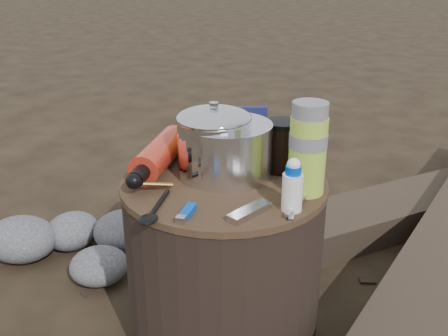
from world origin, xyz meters
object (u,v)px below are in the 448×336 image
at_px(stump, 224,261).
at_px(fuel_bottle, 159,154).
at_px(thermos, 308,149).
at_px(camping_pot, 214,142).
at_px(travel_mug, 282,146).

relative_size(stump, fuel_bottle, 1.58).
bearing_deg(thermos, camping_pot, -180.00).
height_order(stump, thermos, thermos).
bearing_deg(stump, fuel_bottle, 177.09).
height_order(thermos, travel_mug, thermos).
distance_m(thermos, travel_mug, 0.14).
relative_size(camping_pot, thermos, 0.84).
distance_m(camping_pot, fuel_bottle, 0.15).
bearing_deg(thermos, stump, -174.99).
bearing_deg(camping_pot, travel_mug, 36.31).
bearing_deg(camping_pot, stump, -27.30).
bearing_deg(stump, thermos, 5.01).
xyz_separation_m(stump, camping_pot, (-0.03, 0.02, 0.31)).
xyz_separation_m(camping_pot, thermos, (0.22, 0.00, 0.02)).
bearing_deg(fuel_bottle, travel_mug, 10.08).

